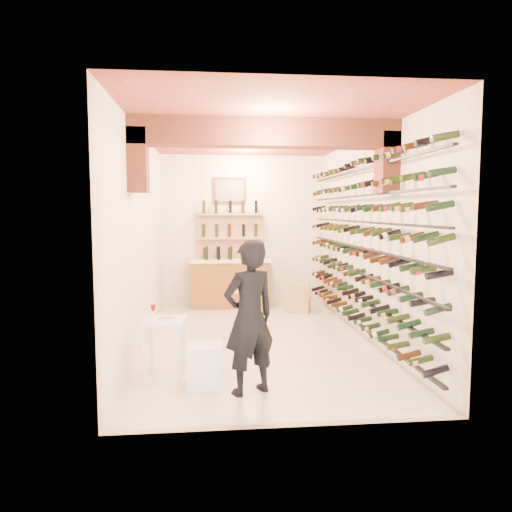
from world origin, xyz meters
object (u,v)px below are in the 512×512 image
at_px(person, 249,317).
at_px(crate_lower, 297,304).
at_px(white_stool, 205,365).
at_px(chrome_barstool, 242,308).
at_px(back_counter, 231,282).
at_px(wine_rack, 355,241).
at_px(tasting_table, 164,330).

bearing_deg(person, crate_lower, -133.87).
distance_m(white_stool, chrome_barstool, 2.18).
distance_m(back_counter, chrome_barstool, 2.42).
bearing_deg(back_counter, person, -90.16).
distance_m(wine_rack, tasting_table, 3.35).
height_order(back_counter, crate_lower, back_counter).
bearing_deg(crate_lower, person, -107.57).
distance_m(wine_rack, back_counter, 3.38).
relative_size(back_counter, crate_lower, 3.47).
xyz_separation_m(tasting_table, white_stool, (0.49, -0.34, -0.34)).
xyz_separation_m(wine_rack, white_stool, (-2.34, -1.86, -1.30)).
bearing_deg(white_stool, back_counter, 83.57).
distance_m(wine_rack, white_stool, 3.26).
bearing_deg(back_counter, white_stool, -96.43).
xyz_separation_m(white_stool, crate_lower, (1.82, 3.91, -0.10)).
bearing_deg(crate_lower, white_stool, -114.90).
relative_size(person, crate_lower, 3.49).
relative_size(tasting_table, chrome_barstool, 1.08).
relative_size(wine_rack, person, 3.33).
bearing_deg(chrome_barstool, wine_rack, -7.54).
xyz_separation_m(tasting_table, crate_lower, (2.30, 3.58, -0.44)).
bearing_deg(wine_rack, back_counter, 124.66).
bearing_deg(chrome_barstool, crate_lower, 55.87).
bearing_deg(person, wine_rack, -157.32).
relative_size(white_stool, crate_lower, 1.00).
bearing_deg(tasting_table, white_stool, -30.29).
relative_size(back_counter, person, 0.99).
relative_size(white_stool, person, 0.29).
bearing_deg(person, chrome_barstool, -118.42).
xyz_separation_m(wine_rack, chrome_barstool, (-1.76, 0.23, -1.08)).
relative_size(wine_rack, crate_lower, 11.63).
xyz_separation_m(back_counter, tasting_table, (-1.00, -4.17, 0.06)).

